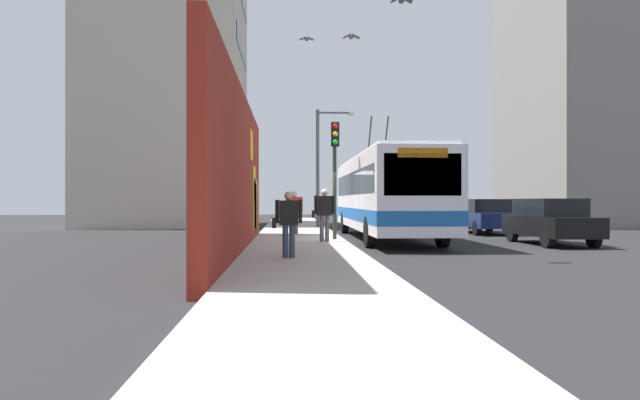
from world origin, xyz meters
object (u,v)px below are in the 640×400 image
(traffic_light, at_px, (335,160))
(street_lamp, at_px, (322,159))
(pedestrian_near_wall, at_px, (288,219))
(pedestrian_midblock, at_px, (294,209))
(parked_car_navy, at_px, (483,215))
(parked_car_champagne, at_px, (446,213))
(pedestrian_at_curb, at_px, (324,210))
(parked_car_black, at_px, (550,220))
(city_bus, at_px, (385,193))

(traffic_light, xyz_separation_m, street_lamp, (9.23, -0.14, 0.78))
(pedestrian_near_wall, distance_m, pedestrian_midblock, 9.03)
(parked_car_navy, distance_m, parked_car_champagne, 5.87)
(parked_car_navy, bearing_deg, pedestrian_near_wall, 142.30)
(pedestrian_at_curb, bearing_deg, parked_car_black, -88.86)
(parked_car_navy, xyz_separation_m, pedestrian_near_wall, (-11.62, 8.98, 0.23))
(parked_car_black, relative_size, street_lamp, 0.68)
(parked_car_champagne, bearing_deg, traffic_light, 147.29)
(parked_car_black, height_order, pedestrian_at_curb, pedestrian_at_curb)
(parked_car_black, distance_m, pedestrian_near_wall, 10.41)
(parked_car_black, xyz_separation_m, pedestrian_near_wall, (-5.26, 8.98, 0.23))
(parked_car_navy, relative_size, street_lamp, 0.75)
(parked_car_navy, bearing_deg, pedestrian_at_curb, 129.92)
(traffic_light, bearing_deg, pedestrian_midblock, 25.21)
(city_bus, distance_m, parked_car_black, 6.03)
(parked_car_black, xyz_separation_m, pedestrian_midblock, (3.76, 8.75, 0.34))
(traffic_light, bearing_deg, pedestrian_near_wall, 164.90)
(pedestrian_near_wall, bearing_deg, pedestrian_at_curb, -13.17)
(pedestrian_near_wall, relative_size, traffic_light, 0.38)
(pedestrian_at_curb, distance_m, traffic_light, 2.03)
(parked_car_black, xyz_separation_m, traffic_light, (0.79, 7.35, 2.09))
(parked_car_black, xyz_separation_m, parked_car_champagne, (12.23, 0.00, 0.00))
(city_bus, height_order, pedestrian_midblock, city_bus)
(pedestrian_at_curb, distance_m, pedestrian_midblock, 4.03)
(pedestrian_at_curb, relative_size, street_lamp, 0.29)
(parked_car_champagne, xyz_separation_m, street_lamp, (-2.21, 7.21, 2.87))
(parked_car_navy, relative_size, pedestrian_at_curb, 2.60)
(parked_car_navy, distance_m, pedestrian_midblock, 9.13)
(pedestrian_near_wall, xyz_separation_m, pedestrian_midblock, (9.02, -0.23, 0.11))
(parked_car_black, height_order, parked_car_navy, same)
(city_bus, relative_size, pedestrian_near_wall, 7.62)
(parked_car_navy, xyz_separation_m, parked_car_champagne, (5.87, 0.00, -0.00))
(parked_car_champagne, xyz_separation_m, pedestrian_at_curb, (-12.39, 7.79, 0.35))
(city_bus, bearing_deg, parked_car_black, -119.13)
(traffic_light, distance_m, street_lamp, 9.27)
(parked_car_black, distance_m, parked_car_navy, 6.36)
(city_bus, relative_size, pedestrian_at_curb, 6.87)
(pedestrian_midblock, bearing_deg, parked_car_champagne, -45.93)
(parked_car_black, xyz_separation_m, pedestrian_at_curb, (-0.15, 7.79, 0.35))
(parked_car_black, distance_m, pedestrian_midblock, 9.53)
(parked_car_champagne, height_order, pedestrian_at_curb, pedestrian_at_curb)
(parked_car_navy, xyz_separation_m, traffic_light, (-5.57, 7.35, 2.09))
(parked_car_navy, height_order, traffic_light, traffic_light)
(pedestrian_midblock, xyz_separation_m, street_lamp, (6.26, -1.54, 2.53))
(street_lamp, bearing_deg, parked_car_champagne, -72.96)
(parked_car_navy, xyz_separation_m, pedestrian_midblock, (-2.60, 8.75, 0.34))
(street_lamp, bearing_deg, parked_car_navy, -116.93)
(parked_car_navy, distance_m, street_lamp, 8.58)
(pedestrian_near_wall, bearing_deg, traffic_light, -15.10)
(pedestrian_near_wall, xyz_separation_m, street_lamp, (15.28, -1.78, 2.64))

